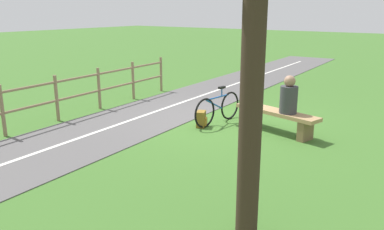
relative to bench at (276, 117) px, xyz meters
The scene contains 9 objects.
ground_plane 1.59m from the bench, ahead, with size 80.00×80.00×0.00m, color #3D6B28.
paved_path 5.09m from the bench, 52.51° to the left, with size 2.49×36.00×0.02m, color #565454.
path_centre_line 5.08m from the bench, 52.51° to the left, with size 0.10×32.00×0.00m, color silver.
bench is the anchor object (origin of this frame).
person_seated 0.57m from the bench, 166.05° to the left, with size 0.45×0.45×0.81m.
bicycle 1.41m from the bench, ahead, with size 0.23×1.64×0.87m.
backpack 1.69m from the bench, 21.61° to the left, with size 0.31×0.34×0.37m.
fence_roadside 5.18m from the bench, 25.41° to the left, with size 0.61×8.52×1.12m.
tree_mid_field 4.53m from the bench, 109.10° to the left, with size 1.25×1.25×3.87m.
Camera 1 is at (-4.88, 7.83, 2.63)m, focal length 36.92 mm.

